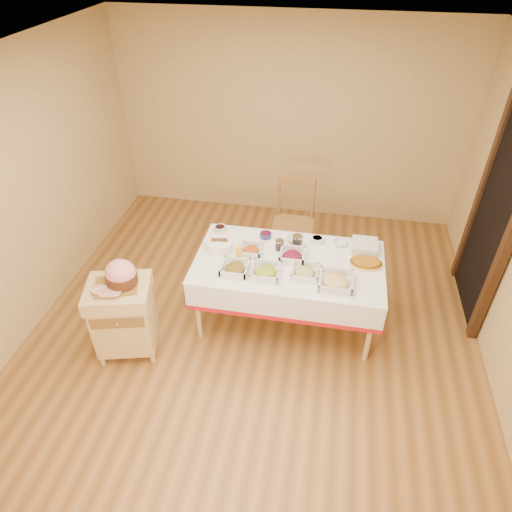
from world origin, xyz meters
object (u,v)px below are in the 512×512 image
Objects in this scene: preserve_jar_right at (297,242)px; dining_chair at (293,223)px; butcher_cart at (124,315)px; bread_basket at (220,245)px; mustard_bottle at (239,251)px; preserve_jar_left at (279,245)px; plate_stack at (365,246)px; ham_on_board at (120,276)px; brass_platter at (366,263)px; dining_table at (288,274)px.

dining_chair is at bearing 98.34° from preserve_jar_right.
bread_basket is at bearing 45.89° from butcher_cart.
dining_chair reaches higher than mustard_bottle.
plate_stack is at bearing 9.87° from preserve_jar_left.
preserve_jar_right is 0.67m from plate_stack.
brass_platter is at bearing 19.38° from ham_on_board.
ham_on_board is at bearing -133.73° from bread_basket.
preserve_jar_right reaches higher than plate_stack.
dining_table is at bearing 25.29° from ham_on_board.
preserve_jar_right is 0.43× the size of brass_platter.
bread_basket is 1.43m from brass_platter.
ham_on_board is at bearing -154.71° from dining_table.
brass_platter is (0.73, 0.09, 0.18)m from dining_table.
preserve_jar_left reaches higher than plate_stack.
butcher_cart is 7.29× the size of preserve_jar_left.
dining_chair is at bearing 130.07° from brass_platter.
bread_basket is (0.75, 0.77, 0.35)m from butcher_cart.
ham_on_board is at bearing -145.96° from mustard_bottle.
dining_table is 5.93× the size of brass_platter.
ham_on_board is at bearing -155.14° from plate_stack.
dining_table is 16.58× the size of preserve_jar_left.
ham_on_board is 3.54× the size of preserve_jar_left.
ham_on_board is 1.03m from bread_basket.
brass_platter is at bearing 6.73° from dining_table.
brass_platter is at bearing 5.93° from mustard_bottle.
plate_stack is 0.23m from brass_platter.
ham_on_board reaches higher than bread_basket.
mustard_bottle reaches higher than preserve_jar_left.
dining_chair reaches higher than dining_table.
bread_basket is at bearing 153.16° from mustard_bottle.
preserve_jar_left is at bearing 33.01° from ham_on_board.
brass_platter is (1.43, 0.01, -0.03)m from bread_basket.
dining_table is 4.69× the size of ham_on_board.
preserve_jar_right is at bearing 13.26° from bread_basket.
bread_basket is at bearing -179.43° from brass_platter.
dining_chair is 1.19m from bread_basket.
mustard_bottle is 1.22m from brass_platter.
preserve_jar_left is (-0.05, -0.86, 0.27)m from dining_chair.
ham_on_board is 1.26× the size of brass_platter.
dining_table is 0.54m from mustard_bottle.
bread_basket reaches higher than brass_platter.
mustard_bottle is at bearing -26.84° from bread_basket.
dining_chair reaches higher than bread_basket.
butcher_cart is 2.06× the size of ham_on_board.
ham_on_board is 1.56× the size of plate_stack.
bread_basket is (0.71, 0.74, -0.10)m from ham_on_board.
ham_on_board is at bearing 38.14° from butcher_cart.
dining_table is 1.04m from dining_chair.
butcher_cart is 0.46m from ham_on_board.
plate_stack is at bearing 24.86° from ham_on_board.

